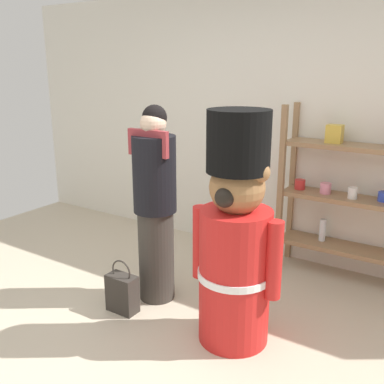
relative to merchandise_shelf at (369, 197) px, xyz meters
name	(u,v)px	position (x,y,z in m)	size (l,w,h in m)	color
ground_plane	(134,361)	(-0.98, -1.98, -0.79)	(6.40, 6.40, 0.00)	beige
back_wall	(274,126)	(-0.98, 0.22, 0.51)	(6.40, 0.12, 2.60)	silver
merchandise_shelf	(369,197)	(0.00, 0.00, 0.00)	(1.51, 0.35, 1.55)	#93704C
teddy_bear_guard	(236,240)	(-0.55, -1.40, -0.05)	(0.66, 0.51, 1.61)	red
person_shopper	(155,204)	(-1.36, -1.22, 0.03)	(0.36, 0.34, 1.59)	#38332D
shopping_bag	(122,293)	(-1.45, -1.55, -0.63)	(0.24, 0.13, 0.43)	#332D28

